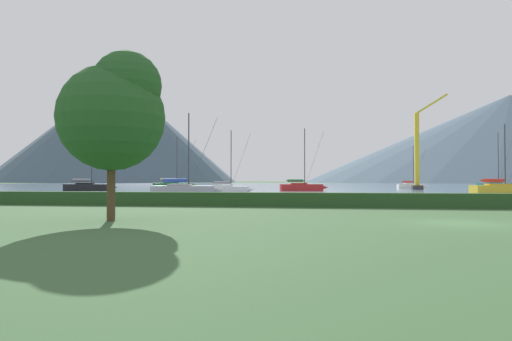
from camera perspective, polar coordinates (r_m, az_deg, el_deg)
The scene contains 15 objects.
ground_plane at distance 21.96m, azimuth 24.12°, elevation -6.02°, with size 1000.00×1000.00×0.00m, color #385B33.
harbor_water at distance 158.23m, azimuth 10.93°, elevation -1.83°, with size 320.00×246.00×0.00m, color slate.
hedge_line at distance 32.65m, azimuth 19.01°, elevation -3.55°, with size 80.00×1.20×1.00m, color #284C23.
sailboat_slip_0 at distance 108.71m, azimuth 18.80°, elevation -1.79°, with size 7.07×2.84×9.51m.
sailboat_slip_1 at distance 109.77m, azimuth 27.73°, elevation -1.64°, with size 8.68×4.32×11.93m.
sailboat_slip_2 at distance 83.62m, azimuth -20.13°, elevation -1.89°, with size 8.82×4.66×11.95m.
sailboat_slip_3 at distance 93.69m, azimuth -10.17°, elevation -1.84°, with size 9.41×5.01×10.53m.
sailboat_slip_5 at distance 79.74m, azimuth 5.73°, elevation -2.02°, with size 8.53×3.97×10.83m.
sailboat_slip_6 at distance 69.53m, azimuth 28.24°, elevation -2.01°, with size 8.78×3.74×9.38m.
sailboat_slip_7 at distance 56.36m, azimuth -8.92°, elevation -2.35°, with size 8.82×3.37×10.03m.
sailboat_slip_8 at distance 66.98m, azimuth -3.48°, elevation -2.28°, with size 7.08×2.32×9.14m.
park_tree at distance 22.44m, azimuth -17.17°, elevation 7.09°, with size 4.94×4.94×7.88m.
dock_crane at distance 94.70m, azimuth 19.51°, elevation 1.77°, with size 6.86×2.00×18.65m.
distant_hill_west_ridge at distance 416.89m, azimuth 29.10°, elevation 3.51°, with size 326.78×326.78×69.53m, color #425666.
distant_hill_central_peak at distance 389.01m, azimuth -16.90°, elevation 4.86°, with size 192.41×192.41×84.69m, color #425666.
Camera 1 is at (-5.75, -21.11, 1.90)m, focal length 32.13 mm.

